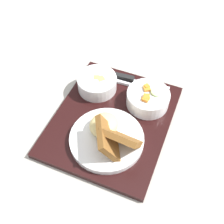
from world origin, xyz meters
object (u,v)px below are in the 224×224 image
(knife, at_px, (129,79))
(spoon, at_px, (131,85))
(bowl_soup, at_px, (97,82))
(plate_main, at_px, (108,136))
(bowl_salad, at_px, (148,98))

(knife, height_order, spoon, knife)
(bowl_soup, height_order, plate_main, plate_main)
(bowl_soup, height_order, spoon, bowl_soup)
(bowl_soup, xyz_separation_m, knife, (-0.08, 0.07, -0.02))
(bowl_soup, bearing_deg, knife, 138.25)
(bowl_soup, relative_size, spoon, 0.81)
(bowl_salad, distance_m, bowl_soup, 0.16)
(bowl_soup, xyz_separation_m, spoon, (-0.06, 0.09, -0.02))
(knife, bearing_deg, bowl_soup, -143.95)
(bowl_salad, distance_m, knife, 0.11)
(bowl_salad, relative_size, plate_main, 0.63)
(bowl_salad, height_order, knife, bowl_salad)
(spoon, bearing_deg, bowl_salad, -36.72)
(bowl_salad, bearing_deg, bowl_soup, -83.37)
(spoon, bearing_deg, plate_main, -88.02)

